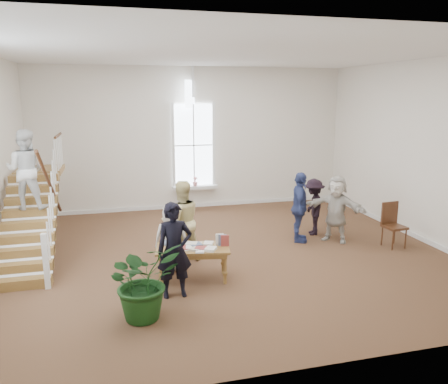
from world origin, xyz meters
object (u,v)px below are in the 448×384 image
object	(u,v)px
side_chair	(392,222)
woman_cluster_a	(299,207)
woman_cluster_b	(313,207)
elderly_woman	(171,238)
floor_plant	(143,280)
library_table	(193,251)
police_officer	(175,250)
person_yellow	(182,221)
woman_cluster_c	(336,209)

from	to	relation	value
side_chair	woman_cluster_a	bearing A→B (deg)	151.67
woman_cluster_b	side_chair	xyz separation A→B (m)	(1.47, -1.31, -0.14)
elderly_woman	woman_cluster_a	xyz separation A→B (m)	(3.35, 1.03, 0.18)
elderly_woman	woman_cluster_a	world-z (taller)	woman_cluster_a
woman_cluster_a	floor_plant	bearing A→B (deg)	147.72
elderly_woman	woman_cluster_b	distance (m)	4.22
side_chair	library_table	bearing A→B (deg)	-177.02
elderly_woman	woman_cluster_b	bearing A→B (deg)	-150.94
library_table	police_officer	bearing A→B (deg)	-114.57
woman_cluster_a	floor_plant	world-z (taller)	woman_cluster_a
person_yellow	woman_cluster_a	size ratio (longest dim) A/B	1.02
library_table	elderly_woman	size ratio (longest dim) A/B	1.09
police_officer	side_chair	distance (m)	5.71
elderly_woman	person_yellow	bearing A→B (deg)	-112.49
woman_cluster_a	elderly_woman	bearing A→B (deg)	128.81
woman_cluster_b	side_chair	distance (m)	1.98
elderly_woman	side_chair	distance (m)	5.42
elderly_woman	woman_cluster_a	distance (m)	3.51
person_yellow	woman_cluster_b	size ratio (longest dim) A/B	1.21
woman_cluster_a	side_chair	xyz separation A→B (m)	(2.07, -0.86, -0.27)
woman_cluster_c	library_table	bearing A→B (deg)	-115.00
police_officer	library_table	bearing A→B (deg)	53.98
police_officer	floor_plant	distance (m)	0.94
person_yellow	library_table	bearing A→B (deg)	85.10
floor_plant	side_chair	xyz separation A→B (m)	(6.13, 2.10, -0.05)
elderly_woman	side_chair	size ratio (longest dim) A/B	1.31
floor_plant	library_table	bearing A→B (deg)	51.20
police_officer	woman_cluster_a	distance (m)	4.14
library_table	person_yellow	size ratio (longest dim) A/B	0.85
person_yellow	woman_cluster_a	bearing A→B (deg)	-177.60
floor_plant	side_chair	size ratio (longest dim) A/B	1.21
woman_cluster_c	police_officer	bearing A→B (deg)	-109.61
elderly_woman	woman_cluster_c	size ratio (longest dim) A/B	0.84
library_table	police_officer	distance (m)	0.84
elderly_woman	woman_cluster_b	size ratio (longest dim) A/B	0.95
elderly_woman	floor_plant	distance (m)	2.05
library_table	side_chair	world-z (taller)	side_chair
library_table	woman_cluster_c	world-z (taller)	woman_cluster_c
woman_cluster_a	woman_cluster_c	bearing A→B (deg)	-80.86
woman_cluster_b	woman_cluster_c	world-z (taller)	woman_cluster_c
floor_plant	police_officer	bearing A→B (deg)	47.74
elderly_woman	woman_cluster_b	xyz separation A→B (m)	(3.95, 1.48, 0.04)
police_officer	elderly_woman	size ratio (longest dim) A/B	1.25
police_officer	elderly_woman	distance (m)	1.27
floor_plant	woman_cluster_c	bearing A→B (deg)	29.06
library_table	police_officer	xyz separation A→B (m)	(-0.45, -0.65, 0.29)
person_yellow	side_chair	distance (m)	5.14
police_officer	woman_cluster_b	bearing A→B (deg)	32.78
person_yellow	woman_cluster_a	xyz separation A→B (m)	(3.05, 0.53, -0.02)
police_officer	side_chair	bearing A→B (deg)	13.20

